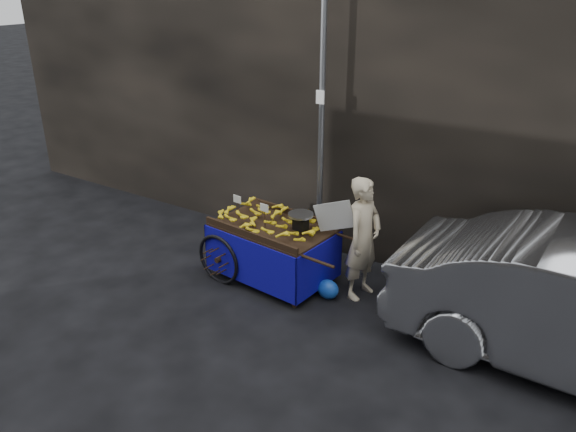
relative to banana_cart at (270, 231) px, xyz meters
The scene contains 6 objects.
ground 0.82m from the banana_cart, 98.12° to the right, with size 80.00×80.00×0.00m, color black.
building_wall 2.86m from the banana_cart, 81.33° to the left, with size 13.50×2.00×5.00m.
street_pole 1.60m from the banana_cart, 74.99° to the left, with size 0.12×0.10×4.00m.
banana_cart is the anchor object (origin of this frame).
vendor 1.28m from the banana_cart, 12.76° to the left, with size 0.88×0.64×1.63m.
plastic_bag 1.11m from the banana_cart, ahead, with size 0.29×0.23×0.26m, color blue.
Camera 1 is at (3.97, -5.24, 3.94)m, focal length 35.00 mm.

